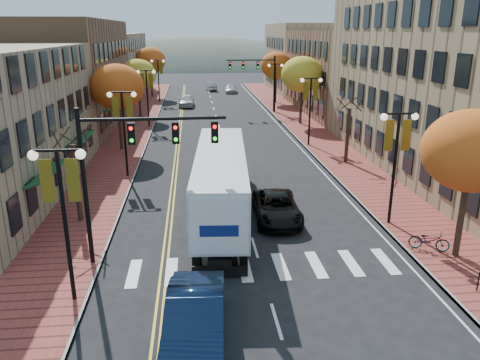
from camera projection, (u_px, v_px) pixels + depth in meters
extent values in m
plane|color=black|center=(268.00, 291.00, 18.69)|extent=(200.00, 200.00, 0.00)
cube|color=brown|center=(133.00, 130.00, 48.60)|extent=(4.00, 85.00, 0.15)
cube|color=brown|center=(303.00, 127.00, 50.31)|extent=(4.00, 85.00, 0.15)
cube|color=brown|center=(57.00, 74.00, 49.49)|extent=(12.00, 24.00, 11.00)
cube|color=#9E8966|center=(101.00, 65.00, 73.41)|extent=(12.00, 26.00, 9.50)
cube|color=brown|center=(362.00, 72.00, 58.71)|extent=(15.00, 24.00, 10.00)
cube|color=#9E8966|center=(317.00, 58.00, 79.40)|extent=(15.00, 20.00, 11.00)
cylinder|color=#382619|center=(77.00, 183.00, 24.72)|extent=(0.28, 0.28, 4.20)
cylinder|color=#382619|center=(120.00, 121.00, 39.77)|extent=(0.28, 0.28, 4.90)
ellipsoid|color=orange|center=(117.00, 87.00, 38.90)|extent=(4.48, 4.48, 3.81)
cylinder|color=#382619|center=(139.00, 97.00, 54.99)|extent=(0.28, 0.28, 4.55)
ellipsoid|color=yellow|center=(138.00, 75.00, 54.18)|extent=(4.16, 4.16, 3.54)
cylinder|color=#382619|center=(151.00, 80.00, 71.96)|extent=(0.28, 0.28, 5.04)
ellipsoid|color=orange|center=(150.00, 60.00, 71.06)|extent=(4.61, 4.61, 3.92)
cylinder|color=#382619|center=(462.00, 209.00, 20.70)|extent=(0.28, 0.28, 4.55)
ellipsoid|color=orange|center=(471.00, 151.00, 19.89)|extent=(4.16, 4.16, 3.54)
cylinder|color=#382619|center=(347.00, 135.00, 35.91)|extent=(0.28, 0.28, 4.20)
cylinder|color=#382619|center=(301.00, 101.00, 50.96)|extent=(0.28, 0.28, 4.90)
ellipsoid|color=yellow|center=(302.00, 74.00, 50.09)|extent=(4.48, 4.48, 3.81)
cylinder|color=#382619|center=(276.00, 85.00, 66.14)|extent=(0.28, 0.28, 4.76)
ellipsoid|color=orange|center=(276.00, 65.00, 65.30)|extent=(4.35, 4.35, 3.70)
cylinder|color=black|center=(66.00, 230.00, 17.06)|extent=(0.16, 0.16, 6.00)
cylinder|color=black|center=(56.00, 150.00, 16.14)|extent=(1.60, 0.10, 0.10)
sphere|color=#FFF2CC|center=(33.00, 155.00, 16.11)|extent=(0.36, 0.36, 0.36)
sphere|color=#FFF2CC|center=(81.00, 154.00, 16.26)|extent=(0.36, 0.36, 0.36)
cube|color=#B39817|center=(47.00, 181.00, 16.43)|extent=(0.45, 0.03, 1.60)
cube|color=#B39817|center=(73.00, 180.00, 16.52)|extent=(0.45, 0.03, 1.60)
cylinder|color=black|center=(125.00, 136.00, 32.21)|extent=(0.16, 0.16, 6.00)
cylinder|color=black|center=(121.00, 92.00, 31.30)|extent=(1.60, 0.10, 0.10)
sphere|color=#FFF2CC|center=(109.00, 95.00, 31.27)|extent=(0.36, 0.36, 0.36)
sphere|color=#FFF2CC|center=(134.00, 94.00, 31.42)|extent=(0.36, 0.36, 0.36)
cube|color=#B39817|center=(116.00, 109.00, 31.59)|extent=(0.45, 0.03, 1.60)
cube|color=#B39817|center=(129.00, 109.00, 31.68)|extent=(0.45, 0.03, 1.60)
cylinder|color=black|center=(148.00, 100.00, 49.27)|extent=(0.16, 0.16, 6.00)
cylinder|color=black|center=(146.00, 70.00, 48.35)|extent=(1.60, 0.10, 0.10)
sphere|color=#FFF2CC|center=(138.00, 72.00, 48.32)|extent=(0.36, 0.36, 0.36)
sphere|color=#FFF2CC|center=(154.00, 72.00, 48.47)|extent=(0.36, 0.36, 0.36)
cube|color=#B39817|center=(142.00, 81.00, 48.64)|extent=(0.45, 0.03, 1.60)
cube|color=#B39817|center=(151.00, 81.00, 48.73)|extent=(0.45, 0.03, 1.60)
cylinder|color=black|center=(159.00, 82.00, 66.32)|extent=(0.16, 0.16, 6.00)
cylinder|color=black|center=(158.00, 60.00, 65.41)|extent=(1.60, 0.10, 0.10)
sphere|color=#FFF2CC|center=(152.00, 61.00, 65.37)|extent=(0.36, 0.36, 0.36)
sphere|color=#FFF2CC|center=(163.00, 61.00, 65.53)|extent=(0.36, 0.36, 0.36)
cube|color=#B39817|center=(155.00, 68.00, 65.70)|extent=(0.45, 0.03, 1.60)
cube|color=#B39817|center=(161.00, 68.00, 65.78)|extent=(0.45, 0.03, 1.60)
cylinder|color=black|center=(394.00, 171.00, 24.17)|extent=(0.16, 0.16, 6.00)
cylinder|color=black|center=(400.00, 114.00, 23.25)|extent=(1.60, 0.10, 0.10)
sphere|color=#FFF2CC|center=(384.00, 117.00, 23.22)|extent=(0.36, 0.36, 0.36)
sphere|color=#FFF2CC|center=(415.00, 116.00, 23.38)|extent=(0.36, 0.36, 0.36)
cube|color=#B39817|center=(389.00, 136.00, 23.55)|extent=(0.45, 0.03, 1.60)
cube|color=#B39817|center=(406.00, 135.00, 23.63)|extent=(0.45, 0.03, 1.60)
cylinder|color=black|center=(310.00, 113.00, 41.22)|extent=(0.16, 0.16, 6.00)
cylinder|color=black|center=(311.00, 78.00, 40.31)|extent=(1.60, 0.10, 0.10)
sphere|color=#FFF2CC|center=(302.00, 80.00, 40.28)|extent=(0.36, 0.36, 0.36)
sphere|color=#FFF2CC|center=(320.00, 80.00, 40.43)|extent=(0.36, 0.36, 0.36)
cube|color=#B39817|center=(306.00, 91.00, 40.60)|extent=(0.45, 0.03, 1.60)
cube|color=#B39817|center=(316.00, 91.00, 40.69)|extent=(0.45, 0.03, 1.60)
cylinder|color=black|center=(275.00, 89.00, 58.28)|extent=(0.16, 0.16, 6.00)
cylinder|color=black|center=(276.00, 64.00, 57.36)|extent=(1.60, 0.10, 0.10)
sphere|color=#FFF2CC|center=(269.00, 65.00, 57.33)|extent=(0.36, 0.36, 0.36)
sphere|color=#FFF2CC|center=(282.00, 65.00, 57.48)|extent=(0.36, 0.36, 0.36)
cube|color=#B39817|center=(272.00, 73.00, 57.65)|extent=(0.45, 0.03, 1.60)
cube|color=#B39817|center=(279.00, 73.00, 57.74)|extent=(0.45, 0.03, 1.60)
cylinder|color=black|center=(85.00, 191.00, 19.75)|extent=(0.20, 0.20, 7.00)
cylinder|color=black|center=(153.00, 119.00, 19.12)|extent=(6.00, 0.14, 0.14)
cube|color=black|center=(132.00, 134.00, 19.22)|extent=(0.30, 0.25, 0.90)
sphere|color=#FF0C0C|center=(131.00, 128.00, 19.01)|extent=(0.16, 0.16, 0.16)
cube|color=black|center=(176.00, 133.00, 19.39)|extent=(0.30, 0.25, 0.90)
sphere|color=#FF0C0C|center=(175.00, 128.00, 19.18)|extent=(0.16, 0.16, 0.16)
cube|color=black|center=(215.00, 132.00, 19.55)|extent=(0.30, 0.25, 0.90)
sphere|color=#FF0C0C|center=(215.00, 127.00, 19.34)|extent=(0.16, 0.16, 0.16)
cylinder|color=black|center=(274.00, 85.00, 58.11)|extent=(0.20, 0.20, 7.00)
cylinder|color=black|center=(251.00, 60.00, 56.91)|extent=(6.00, 0.14, 0.14)
cube|color=black|center=(258.00, 65.00, 57.18)|extent=(0.30, 0.25, 0.90)
sphere|color=#FF0C0C|center=(258.00, 63.00, 56.97)|extent=(0.16, 0.16, 0.16)
cube|color=black|center=(243.00, 65.00, 57.01)|extent=(0.30, 0.25, 0.90)
sphere|color=#FF0C0C|center=(243.00, 63.00, 56.80)|extent=(0.16, 0.16, 0.16)
cube|color=black|center=(230.00, 65.00, 56.86)|extent=(0.30, 0.25, 0.90)
sphere|color=#FF0C0C|center=(230.00, 63.00, 56.65)|extent=(0.16, 0.16, 0.16)
cube|color=black|center=(221.00, 208.00, 25.17)|extent=(1.88, 12.74, 0.34)
cube|color=silver|center=(221.00, 178.00, 24.64)|extent=(3.44, 12.85, 2.74)
cube|color=black|center=(222.00, 157.00, 32.37)|extent=(2.65, 3.10, 2.44)
cylinder|color=black|center=(197.00, 258.00, 20.41)|extent=(0.41, 1.00, 0.98)
cylinder|color=black|center=(244.00, 257.00, 20.46)|extent=(0.41, 1.00, 0.98)
cylinder|color=black|center=(198.00, 246.00, 21.52)|extent=(0.41, 1.00, 0.98)
cylinder|color=black|center=(243.00, 245.00, 21.58)|extent=(0.41, 1.00, 0.98)
cylinder|color=black|center=(207.00, 177.00, 31.57)|extent=(0.41, 1.00, 0.98)
cylinder|color=black|center=(237.00, 177.00, 31.62)|extent=(0.41, 1.00, 0.98)
cylinder|color=black|center=(208.00, 168.00, 33.61)|extent=(0.41, 1.00, 0.98)
cylinder|color=black|center=(237.00, 168.00, 33.67)|extent=(0.41, 1.00, 0.98)
imported|color=#0D1A34|center=(195.00, 321.00, 15.27)|extent=(2.25, 5.55, 1.79)
imported|color=black|center=(277.00, 207.00, 25.58)|extent=(2.58, 5.23, 1.43)
imported|color=silver|center=(187.00, 100.00, 63.79)|extent=(2.16, 4.90, 1.64)
imported|color=#B3B3BB|center=(231.00, 89.00, 77.99)|extent=(2.28, 4.69, 1.32)
imported|color=#A4A5AC|center=(211.00, 87.00, 80.77)|extent=(1.90, 4.23, 1.35)
imported|color=gray|center=(429.00, 240.00, 21.78)|extent=(1.90, 1.31, 0.95)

